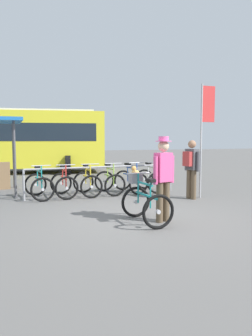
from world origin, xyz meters
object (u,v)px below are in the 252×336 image
racked_bike_blue (130,181)px  racked_bike_lime (109,182)px  racked_bike_teal (39,186)px  bus_distant (0,138)px  featured_bicycle (144,198)px  person_with_featured_bike (163,175)px  racked_bike_red (64,184)px  racked_bike_yellow (87,183)px  pedestrian_with_backpack (191,166)px  racked_bike_white (150,180)px  banner_flag (205,119)px

racked_bike_blue → racked_bike_lime: bearing=-178.2°
racked_bike_teal → bus_distant: size_ratio=0.11×
featured_bicycle → person_with_featured_bike: 0.61m
racked_bike_red → racked_bike_yellow: 0.70m
racked_bike_red → pedestrian_with_backpack: size_ratio=0.68×
racked_bike_teal → person_with_featured_bike: bearing=-59.0°
racked_bike_teal → person_with_featured_bike: size_ratio=0.68×
racked_bike_white → bus_distant: bearing=121.2°
racked_bike_red → racked_bike_teal: bearing=-178.2°
racked_bike_lime → person_with_featured_bike: person_with_featured_bike is taller
featured_bicycle → racked_bike_red: bearing=107.4°
racked_bike_yellow → racked_bike_white: 2.10m
featured_bicycle → racked_bike_white: bearing=63.1°
racked_bike_blue → racked_bike_white: bearing=1.8°
racked_bike_yellow → racked_bike_blue: same height
racked_bike_yellow → racked_bike_teal: bearing=-178.2°
featured_bicycle → banner_flag: bearing=34.4°
racked_bike_teal → racked_bike_lime: size_ratio=1.04×
featured_bicycle → bus_distant: bearing=104.5°
racked_bike_red → racked_bike_white: same height
racked_bike_white → banner_flag: size_ratio=0.35×
racked_bike_teal → featured_bicycle: featured_bicycle is taller
racked_bike_yellow → pedestrian_with_backpack: pedestrian_with_backpack is taller
racked_bike_teal → pedestrian_with_backpack: 4.30m
racked_bike_white → racked_bike_lime: bearing=-178.2°
racked_bike_white → person_with_featured_bike: size_ratio=0.66×
bus_distant → banner_flag: size_ratio=3.21×
racked_bike_yellow → racked_bike_white: same height
racked_bike_yellow → racked_bike_blue: 1.40m
racked_bike_blue → racked_bike_white: (0.70, 0.02, 0.00)m
pedestrian_with_backpack → racked_bike_yellow: bearing=148.5°
featured_bicycle → bus_distant: (-2.84, 11.02, 1.25)m
racked_bike_yellow → racked_bike_blue: size_ratio=0.94×
person_with_featured_bike → banner_flag: banner_flag is taller
racked_bike_lime → banner_flag: 3.37m
racked_bike_teal → banner_flag: size_ratio=0.36×
person_with_featured_bike → racked_bike_lime: bearing=90.1°
bus_distant → racked_bike_red: bearing=-76.8°
racked_bike_blue → bus_distant: size_ratio=0.12×
racked_bike_teal → racked_bike_white: 3.50m
racked_bike_yellow → person_with_featured_bike: person_with_featured_bike is taller
bus_distant → racked_bike_teal: bearing=-81.9°
banner_flag → racked_bike_yellow: bearing=153.4°
racked_bike_yellow → racked_bike_white: size_ratio=0.99×
racked_bike_red → racked_bike_white: (2.80, 0.09, 0.00)m
pedestrian_with_backpack → bus_distant: 10.55m
racked_bike_red → banner_flag: size_ratio=0.35×
pedestrian_with_backpack → bus_distant: bus_distant is taller
racked_bike_lime → banner_flag: size_ratio=0.35×
racked_bike_lime → bus_distant: bearing=112.7°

